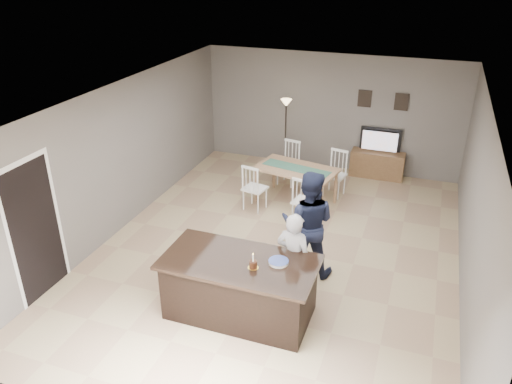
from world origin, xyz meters
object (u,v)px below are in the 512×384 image
(television, at_px, (380,140))
(dining_table, at_px, (296,174))
(tv_console, at_px, (377,164))
(kitchen_island, at_px, (240,287))
(woman, at_px, (293,259))
(floor_lamp, at_px, (286,116))
(birthday_cake, at_px, (253,264))
(plate_stack, at_px, (279,262))
(man, at_px, (308,224))

(television, distance_m, dining_table, 2.41)
(tv_console, bearing_deg, kitchen_island, -102.16)
(television, xyz_separation_m, dining_table, (-1.42, -1.94, -0.24))
(tv_console, relative_size, television, 1.31)
(kitchen_island, distance_m, tv_console, 5.70)
(woman, relative_size, dining_table, 0.70)
(dining_table, bearing_deg, woman, -63.59)
(kitchen_island, distance_m, floor_lamp, 5.44)
(birthday_cake, height_order, dining_table, birthday_cake)
(television, relative_size, plate_stack, 3.31)
(kitchen_island, xyz_separation_m, floor_lamp, (-0.93, 5.29, 0.87))
(woman, height_order, man, man)
(woman, distance_m, man, 0.81)
(television, relative_size, birthday_cake, 4.03)
(tv_console, bearing_deg, dining_table, -127.09)
(birthday_cake, relative_size, dining_table, 0.11)
(tv_console, height_order, plate_stack, plate_stack)
(dining_table, relative_size, floor_lamp, 1.23)
(television, distance_m, man, 4.33)
(kitchen_island, relative_size, man, 1.22)
(tv_console, height_order, dining_table, dining_table)
(tv_console, bearing_deg, woman, -96.58)
(man, distance_m, dining_table, 2.51)
(man, xyz_separation_m, floor_lamp, (-1.56, 3.94, 0.44))
(kitchen_island, bearing_deg, birthday_cake, -20.97)
(dining_table, bearing_deg, plate_stack, -66.75)
(dining_table, bearing_deg, man, -58.75)
(television, xyz_separation_m, birthday_cake, (-0.96, -5.73, 0.09))
(birthday_cake, bearing_deg, woman, 59.03)
(tv_console, height_order, television, television)
(woman, xyz_separation_m, dining_table, (-0.84, 3.15, -0.10))
(floor_lamp, bearing_deg, tv_console, 7.41)
(kitchen_island, relative_size, plate_stack, 7.78)
(television, bearing_deg, kitchen_island, 77.99)
(woman, xyz_separation_m, man, (0.00, 0.80, 0.15))
(kitchen_island, xyz_separation_m, birthday_cake, (0.24, -0.09, 0.50))
(tv_console, xyz_separation_m, man, (-0.57, -4.22, 0.58))
(television, bearing_deg, woman, 83.51)
(tv_console, distance_m, birthday_cake, 5.78)
(kitchen_island, xyz_separation_m, man, (0.63, 1.35, 0.43))
(man, height_order, dining_table, man)
(kitchen_island, height_order, floor_lamp, floor_lamp)
(television, height_order, floor_lamp, floor_lamp)
(woman, xyz_separation_m, floor_lamp, (-1.55, 4.74, 0.59))
(tv_console, distance_m, floor_lamp, 2.38)
(woman, bearing_deg, floor_lamp, -63.14)
(tv_console, bearing_deg, floor_lamp, -172.59)
(plate_stack, xyz_separation_m, floor_lamp, (-1.45, 5.17, 0.40))
(television, xyz_separation_m, plate_stack, (-0.67, -5.51, 0.06))
(television, height_order, man, man)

